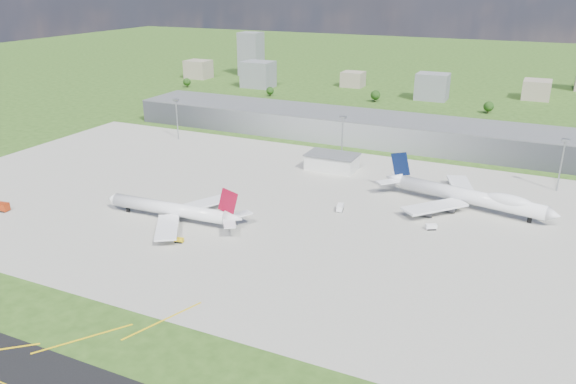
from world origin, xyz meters
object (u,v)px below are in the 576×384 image
at_px(airliner_red_twin, 174,210).
at_px(fire_truck, 0,207).
at_px(tug_yellow, 179,240).
at_px(van_white_far, 431,227).
at_px(van_white_near, 340,208).
at_px(airliner_blue_quad, 469,197).

bearing_deg(airliner_red_twin, fire_truck, 14.70).
xyz_separation_m(tug_yellow, van_white_far, (86.13, 53.24, 0.25)).
bearing_deg(tug_yellow, van_white_near, 36.89).
height_order(airliner_blue_quad, van_white_far, airliner_blue_quad).
bearing_deg(airliner_red_twin, airliner_blue_quad, -151.65).
relative_size(van_white_near, van_white_far, 1.23).
xyz_separation_m(airliner_red_twin, van_white_near, (59.74, 39.56, -3.44)).
distance_m(airliner_red_twin, airliner_blue_quad, 128.81).
distance_m(airliner_blue_quad, tug_yellow, 127.29).
distance_m(airliner_blue_quad, van_white_far, 31.77).
height_order(van_white_near, van_white_far, van_white_near).
bearing_deg(van_white_far, fire_truck, 168.68).
distance_m(airliner_red_twin, van_white_near, 71.74).
xyz_separation_m(tug_yellow, van_white_near, (45.66, 56.34, 0.49)).
distance_m(fire_truck, tug_yellow, 90.52).
distance_m(airliner_blue_quad, fire_truck, 207.20).
xyz_separation_m(airliner_blue_quad, fire_truck, (-186.68, -89.84, -3.80)).
bearing_deg(tug_yellow, airliner_red_twin, 115.92).
xyz_separation_m(airliner_blue_quad, tug_yellow, (-96.43, -82.95, -4.77)).
xyz_separation_m(airliner_red_twin, airliner_blue_quad, (110.51, 66.17, 0.85)).
relative_size(airliner_blue_quad, van_white_far, 16.02).
xyz_separation_m(fire_truck, van_white_far, (176.37, 60.13, -0.72)).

